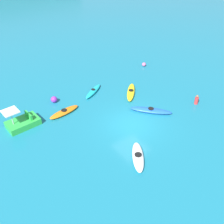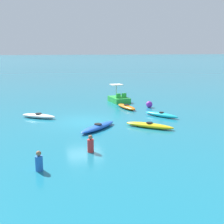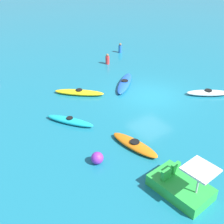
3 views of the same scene
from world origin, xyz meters
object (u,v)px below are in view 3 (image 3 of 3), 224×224
at_px(pedal_boat_green, 181,186).
at_px(kayak_blue, 125,83).
at_px(kayak_orange, 135,145).
at_px(kayak_cyan, 70,121).
at_px(person_by_kayaks, 120,48).
at_px(kayak_white, 208,93).
at_px(kayak_yellow, 79,92).
at_px(person_near_shore, 107,60).
at_px(buoy_purple, 97,158).

bearing_deg(pedal_boat_green, kayak_blue, -24.92).
height_order(kayak_orange, kayak_cyan, same).
bearing_deg(person_by_kayaks, kayak_blue, 145.85).
bearing_deg(kayak_cyan, person_by_kayaks, -49.69).
height_order(kayak_white, pedal_boat_green, pedal_boat_green).
height_order(kayak_yellow, person_by_kayaks, person_by_kayaks).
distance_m(kayak_blue, person_near_shore, 4.33).
xyz_separation_m(kayak_blue, pedal_boat_green, (-9.35, 4.34, 0.17)).
bearing_deg(kayak_orange, kayak_yellow, -5.63).
bearing_deg(kayak_yellow, kayak_white, -125.79).
xyz_separation_m(kayak_cyan, buoy_purple, (-3.71, 0.58, 0.12)).
bearing_deg(pedal_boat_green, person_by_kayaks, -28.65).
bearing_deg(person_near_shore, kayak_blue, 161.70).
bearing_deg(kayak_white, pedal_boat_green, 122.20).
distance_m(kayak_blue, pedal_boat_green, 10.31).
relative_size(kayak_white, pedal_boat_green, 1.05).
bearing_deg(kayak_cyan, kayak_orange, -158.03).
relative_size(kayak_orange, kayak_yellow, 1.00).
distance_m(kayak_orange, person_near_shore, 11.44).
height_order(kayak_cyan, person_near_shore, person_near_shore).
bearing_deg(person_by_kayaks, kayak_cyan, 130.31).
bearing_deg(buoy_purple, kayak_blue, -45.82).
bearing_deg(person_near_shore, kayak_yellow, 126.98).
xyz_separation_m(kayak_cyan, person_near_shore, (6.32, -6.87, 0.22)).
relative_size(kayak_yellow, kayak_cyan, 1.05).
xyz_separation_m(kayak_cyan, person_by_kayaks, (8.02, -9.46, 0.22)).
bearing_deg(kayak_white, person_near_shore, 14.38).
height_order(person_near_shore, person_by_kayaks, same).
xyz_separation_m(kayak_white, person_near_shore, (8.50, 2.18, 0.22)).
relative_size(kayak_yellow, person_by_kayaks, 3.24).
height_order(kayak_orange, pedal_boat_green, pedal_boat_green).
xyz_separation_m(kayak_blue, kayak_orange, (-6.00, 3.99, 0.00)).
xyz_separation_m(kayak_blue, kayak_cyan, (-2.21, 5.52, -0.00)).
bearing_deg(kayak_yellow, person_by_kayaks, -54.25).
distance_m(pedal_boat_green, person_near_shore, 14.62).
distance_m(kayak_white, kayak_blue, 5.64).
bearing_deg(kayak_orange, buoy_purple, 87.97).
bearing_deg(person_by_kayaks, buoy_purple, 139.45).
xyz_separation_m(kayak_blue, buoy_purple, (-5.93, 6.10, 0.12)).
xyz_separation_m(pedal_boat_green, person_by_kayaks, (15.16, -8.29, 0.05)).
bearing_deg(kayak_white, person_by_kayaks, -2.27).
bearing_deg(pedal_boat_green, person_near_shore, -22.96).
distance_m(pedal_boat_green, buoy_purple, 3.85).
distance_m(buoy_purple, person_near_shore, 12.50).
bearing_deg(kayak_yellow, kayak_orange, 174.37).
bearing_deg(kayak_blue, kayak_white, -141.15).
height_order(pedal_boat_green, buoy_purple, pedal_boat_green).
height_order(kayak_white, person_near_shore, person_near_shore).
bearing_deg(kayak_blue, kayak_orange, 146.41).
bearing_deg(kayak_blue, kayak_cyan, 111.86).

